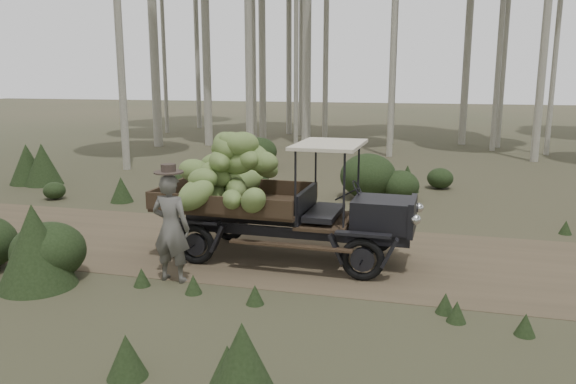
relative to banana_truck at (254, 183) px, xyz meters
name	(u,v)px	position (x,y,z in m)	size (l,w,h in m)	color
ground	(367,258)	(2.04, 0.39, -1.37)	(120.00, 120.00, 0.00)	#473D2B
dirt_track	(367,258)	(2.04, 0.39, -1.37)	(70.00, 4.00, 0.01)	brown
banana_truck	(254,183)	(0.00, 0.00, 0.00)	(4.76, 2.58, 2.38)	black
farmer	(171,227)	(-0.89, -1.58, -0.46)	(0.67, 0.50, 1.93)	#575550
undergrowth	(289,236)	(0.77, -0.41, -0.82)	(24.86, 22.30, 1.39)	#233319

